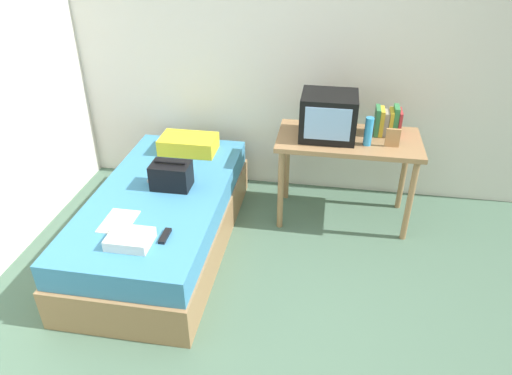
{
  "coord_description": "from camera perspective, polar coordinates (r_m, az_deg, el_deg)",
  "views": [
    {
      "loc": [
        0.4,
        -2.1,
        2.41
      ],
      "look_at": [
        -0.11,
        0.92,
        0.55
      ],
      "focal_mm": 32.99,
      "sensor_mm": 36.0,
      "label": 1
    }
  ],
  "objects": [
    {
      "name": "pillow",
      "position": [
        4.22,
        -8.18,
        5.24
      ],
      "size": [
        0.49,
        0.3,
        0.14
      ],
      "primitive_type": "cube",
      "color": "yellow",
      "rests_on": "bed"
    },
    {
      "name": "water_bottle",
      "position": [
        3.78,
        13.48,
        6.63
      ],
      "size": [
        0.06,
        0.06,
        0.23
      ],
      "primitive_type": "cylinder",
      "color": "#3399DB",
      "rests_on": "desk"
    },
    {
      "name": "wall_back",
      "position": [
        4.27,
        3.99,
        16.1
      ],
      "size": [
        5.2,
        0.1,
        2.6
      ],
      "primitive_type": "cube",
      "color": "silver",
      "rests_on": "ground"
    },
    {
      "name": "magazine",
      "position": [
        3.41,
        -16.32,
        -3.97
      ],
      "size": [
        0.21,
        0.29,
        0.01
      ],
      "primitive_type": "cube",
      "color": "white",
      "rests_on": "bed"
    },
    {
      "name": "remote_silver",
      "position": [
        3.86,
        -12.4,
        1.19
      ],
      "size": [
        0.04,
        0.14,
        0.02
      ],
      "primitive_type": "cube",
      "color": "#B7B7BC",
      "rests_on": "bed"
    },
    {
      "name": "folded_towel",
      "position": [
        3.16,
        -15.02,
        -6.07
      ],
      "size": [
        0.28,
        0.22,
        0.07
      ],
      "primitive_type": "cube",
      "color": "white",
      "rests_on": "bed"
    },
    {
      "name": "desk",
      "position": [
        3.96,
        11.06,
        4.63
      ],
      "size": [
        1.16,
        0.6,
        0.78
      ],
      "color": "#9E754C",
      "rests_on": "ground"
    },
    {
      "name": "bed",
      "position": [
        3.83,
        -11.2,
        -3.76
      ],
      "size": [
        1.0,
        2.0,
        0.51
      ],
      "color": "#9E754C",
      "rests_on": "ground"
    },
    {
      "name": "book_row",
      "position": [
        4.01,
        15.66,
        7.69
      ],
      "size": [
        0.21,
        0.17,
        0.24
      ],
      "color": "#337F47",
      "rests_on": "desk"
    },
    {
      "name": "handbag",
      "position": [
        3.68,
        -10.24,
        1.45
      ],
      "size": [
        0.3,
        0.2,
        0.23
      ],
      "color": "black",
      "rests_on": "bed"
    },
    {
      "name": "picture_frame",
      "position": [
        3.82,
        16.23,
        5.81
      ],
      "size": [
        0.11,
        0.02,
        0.15
      ],
      "primitive_type": "cube",
      "color": "#B27F4C",
      "rests_on": "desk"
    },
    {
      "name": "tv",
      "position": [
        3.83,
        8.77,
        8.58
      ],
      "size": [
        0.44,
        0.39,
        0.36
      ],
      "color": "black",
      "rests_on": "desk"
    },
    {
      "name": "ground_plane",
      "position": [
        3.22,
        -0.82,
        -17.15
      ],
      "size": [
        8.0,
        8.0,
        0.0
      ],
      "primitive_type": "plane",
      "color": "#4C6B56"
    },
    {
      "name": "remote_dark",
      "position": [
        3.18,
        -10.98,
        -5.78
      ],
      "size": [
        0.04,
        0.16,
        0.02
      ],
      "primitive_type": "cube",
      "color": "black",
      "rests_on": "bed"
    }
  ]
}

